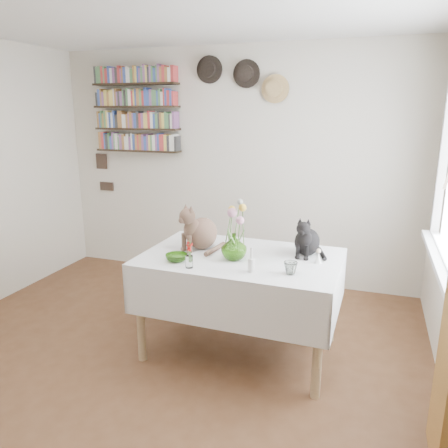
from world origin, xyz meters
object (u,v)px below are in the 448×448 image
at_px(dining_table, 241,280).
at_px(tabby_cat, 202,225).
at_px(black_cat, 308,235).
at_px(flower_vase, 234,247).
at_px(bookshelf_unit, 137,110).

height_order(dining_table, tabby_cat, tabby_cat).
height_order(tabby_cat, black_cat, tabby_cat).
height_order(tabby_cat, flower_vase, tabby_cat).
bearing_deg(dining_table, black_cat, 23.25).
height_order(dining_table, black_cat, black_cat).
xyz_separation_m(black_cat, flower_vase, (-0.49, -0.29, -0.06)).
bearing_deg(flower_vase, black_cat, 30.37).
relative_size(flower_vase, bookshelf_unit, 0.20).
distance_m(tabby_cat, bookshelf_unit, 2.07).
distance_m(dining_table, bookshelf_unit, 2.52).
bearing_deg(flower_vase, dining_table, 72.83).
relative_size(black_cat, flower_vase, 1.57).
xyz_separation_m(black_cat, bookshelf_unit, (-2.11, 1.24, 0.90)).
height_order(black_cat, bookshelf_unit, bookshelf_unit).
relative_size(dining_table, flower_vase, 7.56).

